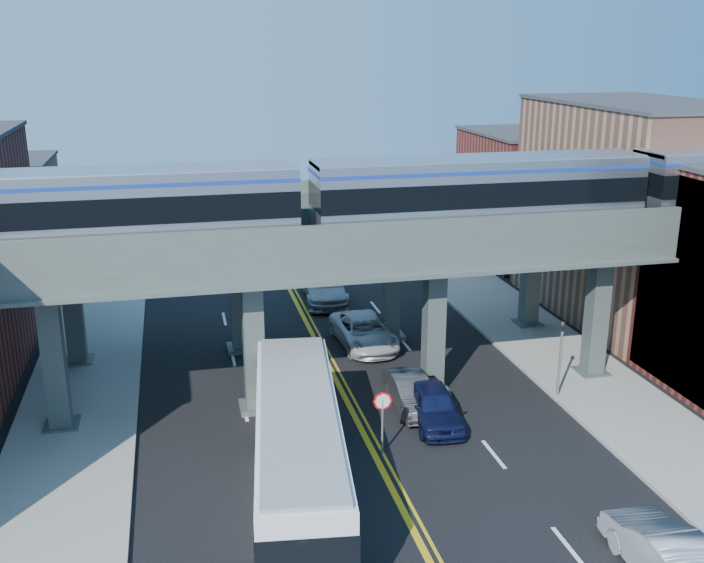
{
  "coord_description": "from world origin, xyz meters",
  "views": [
    {
      "loc": [
        -6.92,
        -23.04,
        15.21
      ],
      "look_at": [
        0.36,
        8.41,
        5.37
      ],
      "focal_mm": 40.0,
      "sensor_mm": 36.0,
      "label": 1
    }
  ],
  "objects_px": {
    "transit_bus": "(298,451)",
    "car_lane_c": "(364,332)",
    "stop_sign": "(382,413)",
    "car_parked_curb": "(667,556)",
    "car_lane_d": "(324,286)",
    "car_lane_b": "(411,393)",
    "car_lane_a": "(433,405)",
    "traffic_signal": "(561,351)",
    "transit_train": "(479,191)"
  },
  "relations": [
    {
      "from": "transit_bus",
      "to": "car_lane_c",
      "type": "bearing_deg",
      "value": -16.05
    },
    {
      "from": "car_lane_d",
      "to": "stop_sign",
      "type": "bearing_deg",
      "value": -89.37
    },
    {
      "from": "transit_bus",
      "to": "car_lane_b",
      "type": "relative_size",
      "value": 3.02
    },
    {
      "from": "transit_bus",
      "to": "car_lane_b",
      "type": "bearing_deg",
      "value": -38.95
    },
    {
      "from": "transit_train",
      "to": "car_parked_curb",
      "type": "distance_m",
      "value": 16.33
    },
    {
      "from": "car_lane_a",
      "to": "car_lane_c",
      "type": "height_order",
      "value": "car_lane_a"
    },
    {
      "from": "traffic_signal",
      "to": "car_lane_a",
      "type": "bearing_deg",
      "value": -171.59
    },
    {
      "from": "transit_train",
      "to": "traffic_signal",
      "type": "relative_size",
      "value": 10.84
    },
    {
      "from": "car_lane_d",
      "to": "car_parked_curb",
      "type": "height_order",
      "value": "car_lane_d"
    },
    {
      "from": "car_lane_d",
      "to": "traffic_signal",
      "type": "bearing_deg",
      "value": -60.27
    },
    {
      "from": "stop_sign",
      "to": "car_lane_d",
      "type": "relative_size",
      "value": 0.42
    },
    {
      "from": "stop_sign",
      "to": "car_lane_a",
      "type": "bearing_deg",
      "value": 37.03
    },
    {
      "from": "car_lane_c",
      "to": "car_parked_curb",
      "type": "height_order",
      "value": "car_parked_curb"
    },
    {
      "from": "car_lane_b",
      "to": "transit_bus",
      "type": "bearing_deg",
      "value": -135.94
    },
    {
      "from": "transit_bus",
      "to": "car_lane_c",
      "type": "relative_size",
      "value": 2.35
    },
    {
      "from": "car_lane_b",
      "to": "car_parked_curb",
      "type": "xyz_separation_m",
      "value": [
        3.94,
        -12.65,
        0.12
      ]
    },
    {
      "from": "transit_train",
      "to": "car_lane_b",
      "type": "relative_size",
      "value": 10.22
    },
    {
      "from": "car_lane_c",
      "to": "car_parked_curb",
      "type": "relative_size",
      "value": 1.1
    },
    {
      "from": "transit_train",
      "to": "car_parked_curb",
      "type": "xyz_separation_m",
      "value": [
        0.66,
        -14.04,
        -8.32
      ]
    },
    {
      "from": "stop_sign",
      "to": "car_lane_c",
      "type": "bearing_deg",
      "value": 79.67
    },
    {
      "from": "traffic_signal",
      "to": "car_lane_c",
      "type": "height_order",
      "value": "traffic_signal"
    },
    {
      "from": "transit_bus",
      "to": "car_lane_a",
      "type": "height_order",
      "value": "transit_bus"
    },
    {
      "from": "car_lane_a",
      "to": "car_lane_c",
      "type": "bearing_deg",
      "value": 99.31
    },
    {
      "from": "car_lane_a",
      "to": "car_lane_d",
      "type": "height_order",
      "value": "car_lane_d"
    },
    {
      "from": "traffic_signal",
      "to": "car_lane_b",
      "type": "relative_size",
      "value": 0.94
    },
    {
      "from": "transit_train",
      "to": "car_lane_b",
      "type": "height_order",
      "value": "transit_train"
    },
    {
      "from": "transit_bus",
      "to": "car_lane_b",
      "type": "distance_m",
      "value": 8.19
    },
    {
      "from": "stop_sign",
      "to": "car_lane_a",
      "type": "distance_m",
      "value": 3.61
    },
    {
      "from": "stop_sign",
      "to": "car_lane_b",
      "type": "xyz_separation_m",
      "value": [
        2.26,
        3.61,
        -1.04
      ]
    },
    {
      "from": "transit_train",
      "to": "transit_bus",
      "type": "height_order",
      "value": "transit_train"
    },
    {
      "from": "car_lane_b",
      "to": "car_lane_d",
      "type": "relative_size",
      "value": 0.7
    },
    {
      "from": "car_parked_curb",
      "to": "transit_bus",
      "type": "bearing_deg",
      "value": -33.76
    },
    {
      "from": "traffic_signal",
      "to": "car_lane_b",
      "type": "bearing_deg",
      "value": 174.71
    },
    {
      "from": "stop_sign",
      "to": "transit_train",
      "type": "bearing_deg",
      "value": 42.05
    },
    {
      "from": "stop_sign",
      "to": "car_lane_c",
      "type": "distance_m",
      "value": 11.39
    },
    {
      "from": "stop_sign",
      "to": "transit_bus",
      "type": "xyz_separation_m",
      "value": [
        -3.57,
        -2.04,
        -0.06
      ]
    },
    {
      "from": "transit_bus",
      "to": "car_parked_curb",
      "type": "bearing_deg",
      "value": -118.63
    },
    {
      "from": "car_lane_c",
      "to": "car_parked_curb",
      "type": "xyz_separation_m",
      "value": [
        4.16,
        -20.2,
        0.06
      ]
    },
    {
      "from": "car_lane_c",
      "to": "car_lane_d",
      "type": "height_order",
      "value": "car_lane_d"
    },
    {
      "from": "car_lane_a",
      "to": "stop_sign",
      "type": "bearing_deg",
      "value": -138.34
    },
    {
      "from": "car_lane_d",
      "to": "transit_train",
      "type": "bearing_deg",
      "value": -68.95
    },
    {
      "from": "car_lane_c",
      "to": "car_lane_d",
      "type": "xyz_separation_m",
      "value": [
        -0.53,
        7.98,
        0.12
      ]
    },
    {
      "from": "transit_bus",
      "to": "car_lane_a",
      "type": "distance_m",
      "value": 7.63
    },
    {
      "from": "transit_train",
      "to": "stop_sign",
      "type": "relative_size",
      "value": 16.9
    },
    {
      "from": "stop_sign",
      "to": "car_lane_d",
      "type": "height_order",
      "value": "stop_sign"
    },
    {
      "from": "car_lane_b",
      "to": "car_lane_c",
      "type": "distance_m",
      "value": 7.56
    },
    {
      "from": "stop_sign",
      "to": "car_lane_c",
      "type": "height_order",
      "value": "stop_sign"
    },
    {
      "from": "transit_bus",
      "to": "car_parked_curb",
      "type": "height_order",
      "value": "transit_bus"
    },
    {
      "from": "transit_train",
      "to": "car_lane_c",
      "type": "height_order",
      "value": "transit_train"
    },
    {
      "from": "transit_train",
      "to": "car_lane_a",
      "type": "xyz_separation_m",
      "value": [
        -2.76,
        -2.9,
        -8.37
      ]
    }
  ]
}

